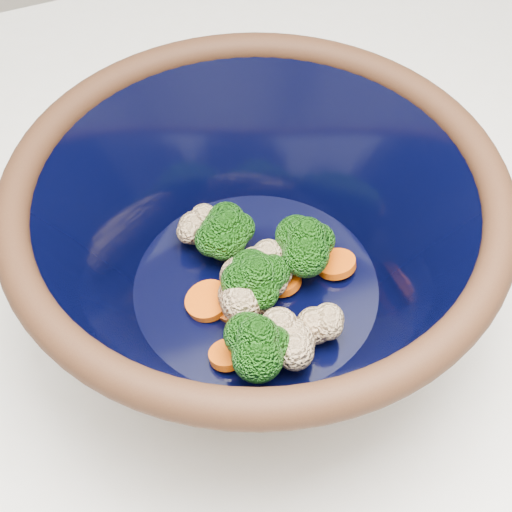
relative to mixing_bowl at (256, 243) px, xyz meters
name	(u,v)px	position (x,y,z in m)	size (l,w,h in m)	color
mixing_bowl	(256,243)	(0.00, 0.00, 0.00)	(0.37, 0.37, 0.14)	black
vegetable_pile	(262,276)	(0.00, -0.01, -0.02)	(0.13, 0.16, 0.05)	#608442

